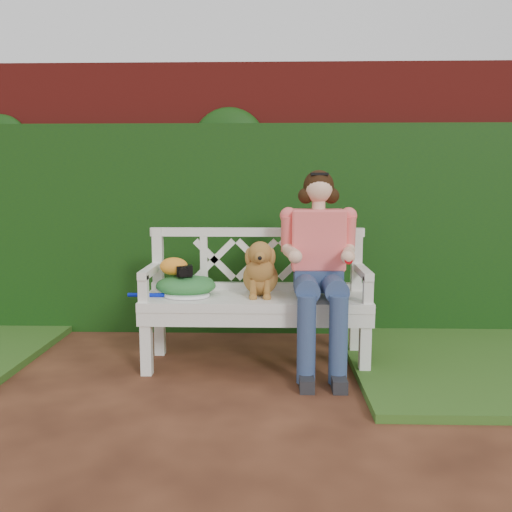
{
  "coord_description": "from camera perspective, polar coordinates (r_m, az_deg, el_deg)",
  "views": [
    {
      "loc": [
        0.56,
        -2.76,
        1.23
      ],
      "look_at": [
        0.46,
        0.8,
        0.75
      ],
      "focal_mm": 38.0,
      "sensor_mm": 36.0,
      "label": 1
    }
  ],
  "objects": [
    {
      "name": "ground",
      "position": [
        3.07,
        -9.39,
        -16.03
      ],
      "size": [
        60.0,
        60.0,
        0.0
      ],
      "primitive_type": "plane",
      "color": "#321910"
    },
    {
      "name": "brick_wall",
      "position": [
        4.7,
        -5.29,
        6.04
      ],
      "size": [
        10.0,
        0.3,
        2.2
      ],
      "primitive_type": "cube",
      "color": "maroon",
      "rests_on": "ground"
    },
    {
      "name": "ivy_hedge",
      "position": [
        4.49,
        -5.58,
        2.77
      ],
      "size": [
        10.0,
        0.18,
        1.7
      ],
      "primitive_type": "cube",
      "color": "#163F0A",
      "rests_on": "ground"
    },
    {
      "name": "garden_bench",
      "position": [
        3.7,
        0.0,
        -7.85
      ],
      "size": [
        1.64,
        0.77,
        0.48
      ],
      "primitive_type": null,
      "rotation": [
        0.0,
        0.0,
        -0.11
      ],
      "color": "white",
      "rests_on": "ground"
    },
    {
      "name": "seated_woman",
      "position": [
        3.61,
        6.55,
        -2.04
      ],
      "size": [
        0.57,
        0.73,
        1.25
      ],
      "primitive_type": null,
      "rotation": [
        0.0,
        0.0,
        -0.06
      ],
      "color": "#F82D62",
      "rests_on": "ground"
    },
    {
      "name": "dog",
      "position": [
        3.61,
        0.47,
        -1.23
      ],
      "size": [
        0.35,
        0.41,
        0.38
      ],
      "primitive_type": null,
      "rotation": [
        0.0,
        0.0,
        0.33
      ],
      "color": "brown",
      "rests_on": "garden_bench"
    },
    {
      "name": "tennis_racket",
      "position": [
        3.63,
        -7.7,
        -4.1
      ],
      "size": [
        0.61,
        0.37,
        0.03
      ],
      "primitive_type": null,
      "rotation": [
        0.0,
        0.0,
        -0.24
      ],
      "color": "white",
      "rests_on": "garden_bench"
    },
    {
      "name": "green_bag",
      "position": [
        3.69,
        -7.4,
        -3.04
      ],
      "size": [
        0.45,
        0.38,
        0.14
      ],
      "primitive_type": null,
      "rotation": [
        0.0,
        0.0,
        -0.17
      ],
      "color": "#216C24",
      "rests_on": "garden_bench"
    },
    {
      "name": "camera_item",
      "position": [
        3.63,
        -7.54,
        -1.55
      ],
      "size": [
        0.12,
        0.1,
        0.07
      ],
      "primitive_type": "cube",
      "rotation": [
        0.0,
        0.0,
        0.21
      ],
      "color": "black",
      "rests_on": "green_bag"
    },
    {
      "name": "baseball_glove",
      "position": [
        3.67,
        -8.64,
        -1.08
      ],
      "size": [
        0.2,
        0.16,
        0.12
      ],
      "primitive_type": "ellipsoid",
      "rotation": [
        0.0,
        0.0,
        -0.09
      ],
      "color": "orange",
      "rests_on": "green_bag"
    }
  ]
}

